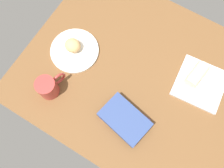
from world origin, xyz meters
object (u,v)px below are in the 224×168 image
at_px(scone_pastry, 73,45).
at_px(sauce_cup, 209,90).
at_px(book_stack, 125,119).
at_px(breakfast_wrap, 197,75).
at_px(round_plate, 75,51).
at_px(coffee_mug, 48,87).
at_px(square_plate, 200,84).

xyz_separation_m(scone_pastry, sauce_cup, (0.65, 0.14, -0.01)).
bearing_deg(book_stack, breakfast_wrap, 62.29).
bearing_deg(book_stack, round_plate, 156.09).
xyz_separation_m(round_plate, book_stack, (0.38, -0.17, 0.02)).
bearing_deg(scone_pastry, sauce_cup, 11.89).
height_order(scone_pastry, coffee_mug, coffee_mug).
bearing_deg(coffee_mug, round_plate, 94.07).
bearing_deg(breakfast_wrap, sauce_cup, 168.82).
relative_size(breakfast_wrap, book_stack, 0.51).
height_order(round_plate, breakfast_wrap, breakfast_wrap).
distance_m(round_plate, book_stack, 0.42).
bearing_deg(round_plate, scone_pastry, 142.96).
relative_size(scone_pastry, breakfast_wrap, 0.66).
bearing_deg(sauce_cup, book_stack, -130.12).
relative_size(scone_pastry, coffee_mug, 0.55).
xyz_separation_m(breakfast_wrap, book_stack, (-0.18, -0.34, -0.02)).
height_order(sauce_cup, book_stack, book_stack).
relative_size(square_plate, book_stack, 0.94).
relative_size(square_plate, coffee_mug, 1.55).
distance_m(book_stack, coffee_mug, 0.37).
distance_m(sauce_cup, book_stack, 0.41).
distance_m(round_plate, square_plate, 0.62).
distance_m(round_plate, breakfast_wrap, 0.59).
height_order(round_plate, square_plate, square_plate).
xyz_separation_m(scone_pastry, coffee_mug, (0.02, -0.23, 0.01)).
height_order(square_plate, book_stack, book_stack).
bearing_deg(scone_pastry, round_plate, -37.04).
height_order(scone_pastry, square_plate, scone_pastry).
bearing_deg(square_plate, book_stack, -123.40).
relative_size(book_stack, coffee_mug, 1.65).
bearing_deg(square_plate, sauce_cup, -19.36).
height_order(square_plate, breakfast_wrap, breakfast_wrap).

